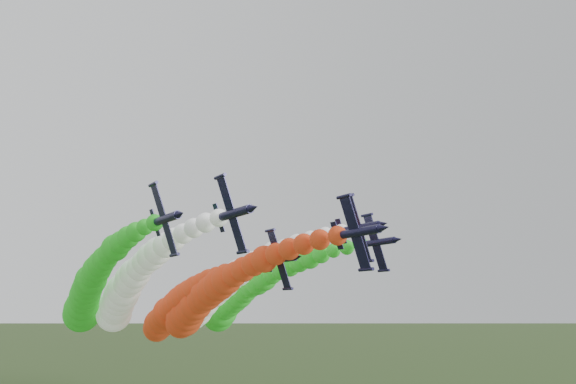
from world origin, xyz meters
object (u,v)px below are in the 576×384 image
jet_trail (173,310)px  jet_outer_right (239,299)px  jet_lead (202,302)px  jet_inner_left (126,293)px  jet_outer_left (88,295)px  jet_inner_right (214,295)px

jet_trail → jet_outer_right: bearing=-11.2°
jet_lead → jet_inner_left: size_ratio=1.00×
jet_lead → jet_inner_left: jet_inner_left is taller
jet_lead → jet_inner_left: (-15.73, 6.92, 2.15)m
jet_outer_left → jet_outer_right: size_ratio=1.00×
jet_outer_left → jet_trail: size_ratio=1.01×
jet_lead → jet_outer_right: 27.04m
jet_outer_left → jet_inner_left: bearing=-64.7°
jet_outer_left → jet_trail: jet_outer_left is taller
jet_lead → jet_outer_right: jet_outer_right is taller
jet_inner_left → jet_trail: jet_inner_left is taller
jet_lead → jet_trail: (2.04, 21.98, -1.72)m
jet_inner_left → jet_trail: 23.62m
jet_inner_left → jet_outer_right: 37.28m
jet_outer_right → jet_inner_left: bearing=-161.9°
jet_lead → jet_trail: jet_lead is taller
jet_inner_right → jet_trail: 16.15m
jet_outer_left → jet_trail: (23.15, 3.68, -3.60)m
jet_inner_right → jet_trail: size_ratio=1.00×
jet_inner_left → jet_inner_right: jet_inner_left is taller
jet_lead → jet_trail: size_ratio=1.00×
jet_inner_right → jet_trail: (-4.43, 15.07, -3.73)m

